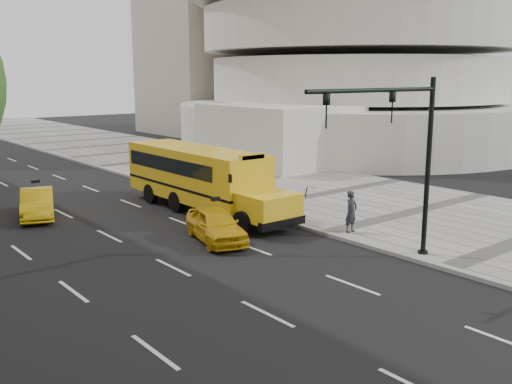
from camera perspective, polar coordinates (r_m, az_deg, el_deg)
ground at (r=24.54m, az=-12.36°, el=-3.93°), size 140.00×140.00×0.00m
sidewalk_museum at (r=31.59m, az=7.40°, el=-0.17°), size 12.00×140.00×0.15m
curb_museum at (r=27.63m, az=-1.22°, el=-1.76°), size 0.30×140.00×0.15m
school_bus at (r=27.72m, az=-5.72°, el=1.79°), size 2.96×11.56×3.19m
taxi_near at (r=22.59m, az=-4.04°, el=-3.29°), size 2.55×4.18×1.33m
taxi_far at (r=28.09m, az=-21.03°, el=-1.09°), size 2.63×4.26×1.33m
pedestrian at (r=23.51m, az=9.50°, el=-1.95°), size 0.67×0.47×1.72m
traffic_signal at (r=19.60m, az=14.63°, el=4.30°), size 6.18×0.36×6.40m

